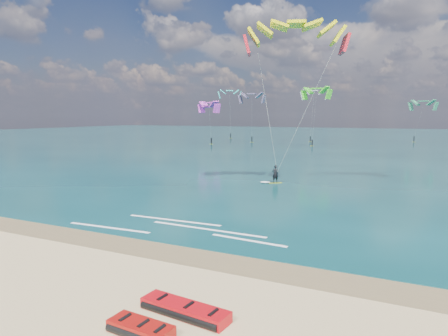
# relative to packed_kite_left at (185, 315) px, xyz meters

# --- Properties ---
(ground) EXTENTS (320.00, 320.00, 0.00)m
(ground) POSITION_rel_packed_kite_left_xyz_m (-5.88, 42.04, 0.00)
(ground) COLOR tan
(ground) RESTS_ON ground
(wet_sand_strip) EXTENTS (320.00, 2.40, 0.01)m
(wet_sand_strip) POSITION_rel_packed_kite_left_xyz_m (-5.88, 5.04, 0.00)
(wet_sand_strip) COLOR brown
(wet_sand_strip) RESTS_ON ground
(sea) EXTENTS (320.00, 200.00, 0.04)m
(sea) POSITION_rel_packed_kite_left_xyz_m (-5.88, 106.04, 0.02)
(sea) COLOR #0A3539
(sea) RESTS_ON ground
(packed_kite_left) EXTENTS (3.59, 1.56, 0.44)m
(packed_kite_left) POSITION_rel_packed_kite_left_xyz_m (0.00, 0.00, 0.00)
(packed_kite_left) COLOR red
(packed_kite_left) RESTS_ON ground
(packed_kite_mid) EXTENTS (2.42, 1.34, 0.43)m
(packed_kite_mid) POSITION_rel_packed_kite_left_xyz_m (-0.61, -1.62, 0.00)
(packed_kite_mid) COLOR #A6100B
(packed_kite_mid) RESTS_ON ground
(kitesurfer_main) EXTENTS (10.40, 7.11, 15.91)m
(kitesurfer_main) POSITION_rel_packed_kite_left_xyz_m (-3.87, 24.13, 8.37)
(kitesurfer_main) COLOR #B4E01A
(kitesurfer_main) RESTS_ON sea
(shoreline_foam) EXTENTS (13.54, 3.61, 0.01)m
(shoreline_foam) POSITION_rel_packed_kite_left_xyz_m (-5.55, 8.81, 0.04)
(shoreline_foam) COLOR white
(shoreline_foam) RESTS_ON ground
(distant_kites) EXTENTS (74.52, 32.28, 13.44)m
(distant_kites) POSITION_rel_packed_kite_left_xyz_m (-13.30, 80.80, 5.89)
(distant_kites) COLOR #42D924
(distant_kites) RESTS_ON ground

